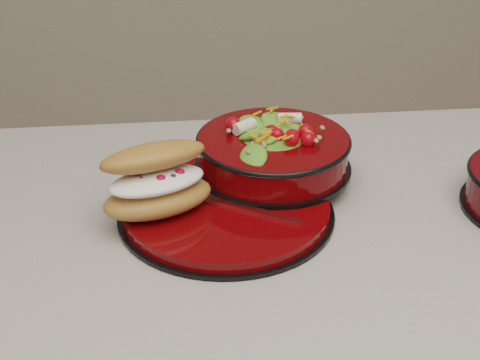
{
  "coord_description": "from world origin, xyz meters",
  "views": [
    {
      "loc": [
        -0.01,
        -0.66,
        1.36
      ],
      "look_at": [
        0.07,
        0.09,
        0.94
      ],
      "focal_mm": 50.0,
      "sensor_mm": 36.0,
      "label": 1
    }
  ],
  "objects": [
    {
      "name": "dinner_plate",
      "position": [
        0.05,
        0.07,
        0.91
      ],
      "size": [
        0.28,
        0.28,
        0.02
      ],
      "rotation": [
        0.0,
        0.0,
        0.01
      ],
      "color": "black",
      "rests_on": "island_counter"
    },
    {
      "name": "salad_bowl",
      "position": [
        0.12,
        0.15,
        0.95
      ],
      "size": [
        0.22,
        0.22,
        0.09
      ],
      "rotation": [
        0.0,
        0.0,
        -0.3
      ],
      "color": "black",
      "rests_on": "dinner_plate"
    },
    {
      "name": "croissant",
      "position": [
        -0.03,
        0.06,
        0.96
      ],
      "size": [
        0.16,
        0.13,
        0.08
      ],
      "rotation": [
        0.0,
        0.0,
        0.35
      ],
      "color": "#BE7B3A",
      "rests_on": "dinner_plate"
    },
    {
      "name": "fork",
      "position": [
        0.07,
        0.05,
        0.92
      ],
      "size": [
        0.13,
        0.09,
        0.0
      ],
      "rotation": [
        0.0,
        0.0,
        1.0
      ],
      "color": "silver",
      "rests_on": "dinner_plate"
    }
  ]
}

